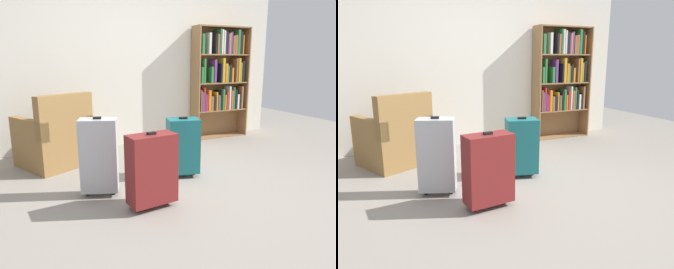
{
  "view_description": "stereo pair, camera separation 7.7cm",
  "coord_description": "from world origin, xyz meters",
  "views": [
    {
      "loc": [
        -1.48,
        -2.48,
        1.29
      ],
      "look_at": [
        -0.17,
        0.35,
        0.55
      ],
      "focal_mm": 34.17,
      "sensor_mm": 36.0,
      "label": 1
    },
    {
      "loc": [
        -1.41,
        -2.51,
        1.29
      ],
      "look_at": [
        -0.17,
        0.35,
        0.55
      ],
      "focal_mm": 34.17,
      "sensor_mm": 36.0,
      "label": 2
    }
  ],
  "objects": [
    {
      "name": "suitcase_teal",
      "position": [
        0.1,
        0.56,
        0.35
      ],
      "size": [
        0.39,
        0.32,
        0.67
      ],
      "color": "#19666B",
      "rests_on": "ground"
    },
    {
      "name": "armchair",
      "position": [
        -1.15,
        1.54,
        0.32
      ],
      "size": [
        0.94,
        0.94,
        0.9
      ],
      "color": "olive",
      "rests_on": "ground"
    },
    {
      "name": "suitcase_dark_red",
      "position": [
        -0.51,
        -0.03,
        0.36
      ],
      "size": [
        0.44,
        0.26,
        0.69
      ],
      "color": "maroon",
      "rests_on": "ground"
    },
    {
      "name": "ground_plane",
      "position": [
        0.0,
        0.0,
        0.0
      ],
      "size": [
        9.0,
        9.0,
        0.0
      ],
      "primitive_type": "plane",
      "color": "gray"
    },
    {
      "name": "suitcase_silver",
      "position": [
        -0.86,
        0.43,
        0.4
      ],
      "size": [
        0.39,
        0.31,
        0.77
      ],
      "color": "#B7BABF",
      "rests_on": "ground"
    },
    {
      "name": "back_wall",
      "position": [
        0.0,
        2.2,
        1.3
      ],
      "size": [
        5.14,
        0.1,
        2.6
      ],
      "primitive_type": "cube",
      "color": "silver",
      "rests_on": "ground"
    },
    {
      "name": "mug",
      "position": [
        -0.59,
        1.57,
        0.05
      ],
      "size": [
        0.12,
        0.08,
        0.1
      ],
      "color": "#1959A5",
      "rests_on": "ground"
    },
    {
      "name": "bookshelf",
      "position": [
        1.54,
        2.0,
        0.98
      ],
      "size": [
        0.96,
        0.28,
        1.79
      ],
      "color": "olive",
      "rests_on": "ground"
    }
  ]
}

